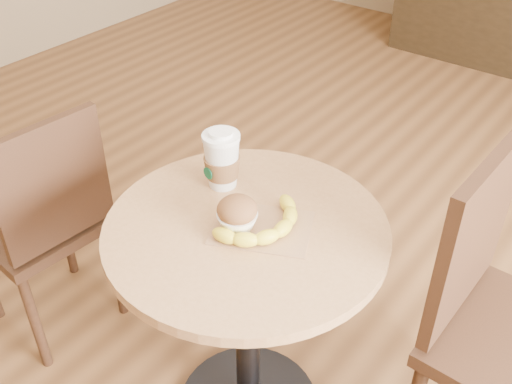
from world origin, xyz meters
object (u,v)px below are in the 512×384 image
chair_right (504,322)px  coffee_cup (222,161)px  chair_left (45,220)px  banana (265,223)px  muffin (237,214)px  cafe_table (247,287)px

chair_right → coffee_cup: size_ratio=5.90×
chair_left → banana: size_ratio=3.33×
muffin → banana: size_ratio=0.39×
chair_right → muffin: 0.73m
chair_left → chair_right: (1.33, 0.41, 0.06)m
coffee_cup → muffin: 0.20m
coffee_cup → chair_left: bearing=-149.9°
chair_right → banana: (-0.55, -0.28, 0.23)m
chair_left → muffin: (0.73, 0.09, 0.32)m
chair_left → muffin: 0.80m
chair_left → chair_right: chair_right is taller
coffee_cup → banana: 0.23m
cafe_table → muffin: size_ratio=7.41×
chair_left → coffee_cup: coffee_cup is taller
chair_left → chair_right: 1.40m
cafe_table → chair_right: 0.66m
muffin → cafe_table: bearing=71.6°
chair_left → cafe_table: bearing=103.6°
chair_right → banana: 0.66m
chair_left → banana: chair_left is taller
cafe_table → chair_left: chair_left is taller
coffee_cup → chair_right: bearing=24.3°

